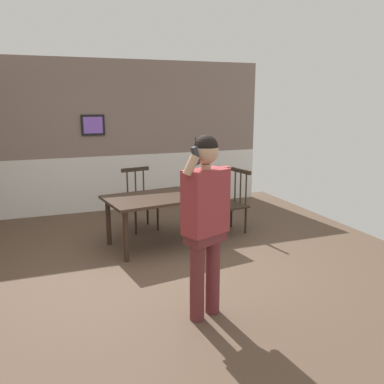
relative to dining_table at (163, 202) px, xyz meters
name	(u,v)px	position (x,y,z in m)	size (l,w,h in m)	color
ground_plane	(158,273)	(-0.36, -0.96, -0.64)	(7.02, 7.02, 0.00)	brown
room_back_partition	(109,139)	(-0.36, 2.23, 0.70)	(6.03, 0.17, 2.79)	gray
dining_table	(163,202)	(0.00, 0.00, 0.00)	(1.72, 1.16, 0.73)	#38281E
chair_near_window	(231,203)	(1.18, 0.18, -0.17)	(0.55, 0.55, 1.00)	#2D2319
chair_by_doorway	(140,200)	(-0.13, 0.85, -0.17)	(0.56, 0.56, 0.99)	#2D2319
person_figure	(206,214)	(-0.20, -2.08, 0.39)	(0.53, 0.37, 1.77)	brown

